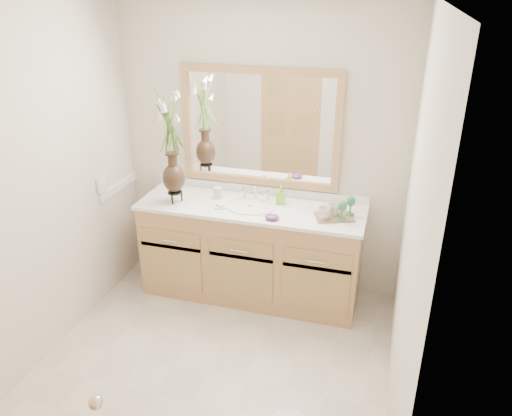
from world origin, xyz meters
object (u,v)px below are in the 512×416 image
(flower_vase, at_px, (170,132))
(soap_bottle, at_px, (281,195))
(tray, at_px, (334,217))
(tumbler, at_px, (218,193))

(flower_vase, height_order, soap_bottle, flower_vase)
(tray, bearing_deg, tumbler, 153.18)
(flower_vase, height_order, tray, flower_vase)
(tumbler, relative_size, tray, 0.32)
(flower_vase, bearing_deg, tumbler, 29.61)
(tumbler, xyz_separation_m, soap_bottle, (0.53, 0.03, 0.02))
(flower_vase, xyz_separation_m, tumbler, (0.31, 0.17, -0.55))
(tray, bearing_deg, flower_vase, 162.45)
(soap_bottle, bearing_deg, tray, -22.86)
(tumbler, distance_m, soap_bottle, 0.53)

